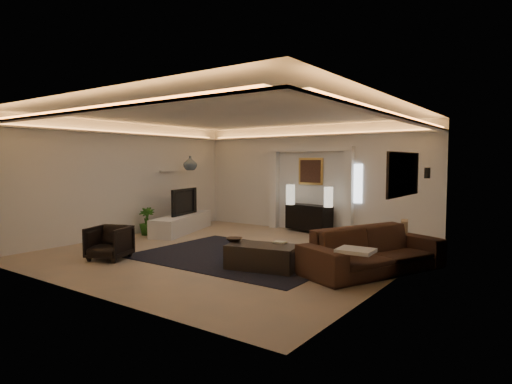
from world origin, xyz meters
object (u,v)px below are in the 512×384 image
Objects in this scene: console at (309,217)px; coffee_table at (263,258)px; armchair at (109,243)px; sofa at (373,250)px.

console is 1.11× the size of coffee_table.
coffee_table is (1.30, -4.07, -0.20)m from console.
sofa is at bearing 3.70° from armchair.
armchair is at bearing -170.79° from coffee_table.
sofa is 3.61× the size of armchair.
armchair reaches higher than coffee_table.
coffee_table is at bearing 0.48° from armchair.
console is 4.27m from coffee_table.
sofa reaches higher than coffee_table.
coffee_table is 1.71× the size of armchair.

